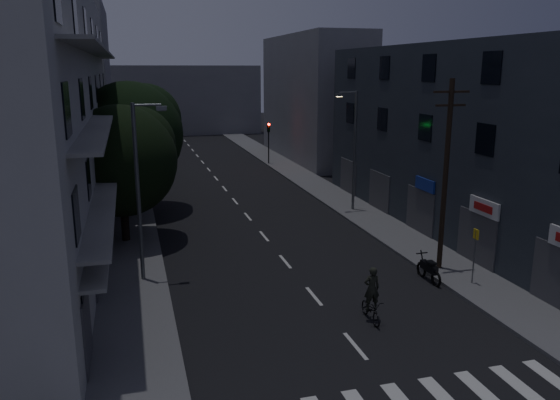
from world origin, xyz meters
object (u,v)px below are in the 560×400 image
bus_stop_sign (475,246)px  utility_pole (446,172)px  cyclist (371,303)px  motorcycle (429,270)px

bus_stop_sign → utility_pole: bearing=99.5°
cyclist → motorcycle: bearing=37.5°
utility_pole → motorcycle: 4.64m
bus_stop_sign → motorcycle: size_ratio=1.24×
utility_pole → motorcycle: utility_pole is taller
utility_pole → cyclist: size_ratio=4.08×
utility_pole → cyclist: bearing=-143.2°
bus_stop_sign → cyclist: (-5.87, -1.96, -1.15)m
motorcycle → cyclist: size_ratio=0.92×
motorcycle → cyclist: cyclist is taller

